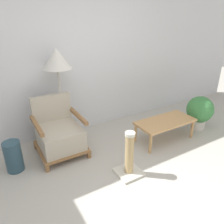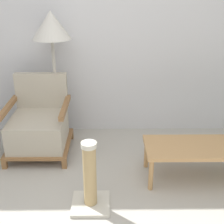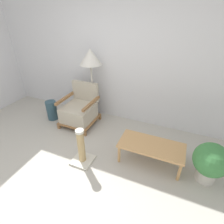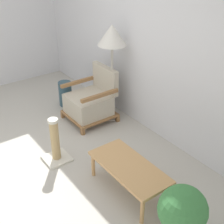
# 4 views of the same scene
# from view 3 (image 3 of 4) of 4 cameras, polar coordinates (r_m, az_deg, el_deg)

# --- Properties ---
(ground_plane) EXTENTS (14.00, 14.00, 0.00)m
(ground_plane) POSITION_cam_3_polar(r_m,az_deg,el_deg) (2.75, -18.09, -21.89)
(ground_plane) COLOR #B7B2A8
(wall_back) EXTENTS (8.00, 0.06, 2.70)m
(wall_back) POSITION_cam_3_polar(r_m,az_deg,el_deg) (3.54, 0.25, 18.16)
(wall_back) COLOR silver
(wall_back) RESTS_ON ground_plane
(armchair) EXTENTS (0.66, 0.69, 0.83)m
(armchair) POSITION_cam_3_polar(r_m,az_deg,el_deg) (3.66, -10.50, 0.55)
(armchair) COLOR olive
(armchair) RESTS_ON ground_plane
(floor_lamp) EXTENTS (0.42, 0.42, 1.50)m
(floor_lamp) POSITION_cam_3_polar(r_m,az_deg,el_deg) (3.44, -7.02, 16.57)
(floor_lamp) COLOR #B7B2A8
(floor_lamp) RESTS_ON ground_plane
(coffee_table) EXTENTS (0.98, 0.46, 0.35)m
(coffee_table) POSITION_cam_3_polar(r_m,az_deg,el_deg) (2.77, 12.73, -11.02)
(coffee_table) COLOR tan
(coffee_table) RESTS_ON ground_plane
(vase) EXTENTS (0.22, 0.22, 0.42)m
(vase) POSITION_cam_3_polar(r_m,az_deg,el_deg) (4.02, -19.04, 0.55)
(vase) COLOR #2D4C5B
(vase) RESTS_ON ground_plane
(potted_plant) EXTENTS (0.47, 0.47, 0.61)m
(potted_plant) POSITION_cam_3_polar(r_m,az_deg,el_deg) (2.78, 29.50, -13.88)
(potted_plant) COLOR beige
(potted_plant) RESTS_ON ground_plane
(scratching_post) EXTENTS (0.32, 0.32, 0.61)m
(scratching_post) POSITION_cam_3_polar(r_m,az_deg,el_deg) (2.80, -9.89, -12.12)
(scratching_post) COLOR beige
(scratching_post) RESTS_ON ground_plane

